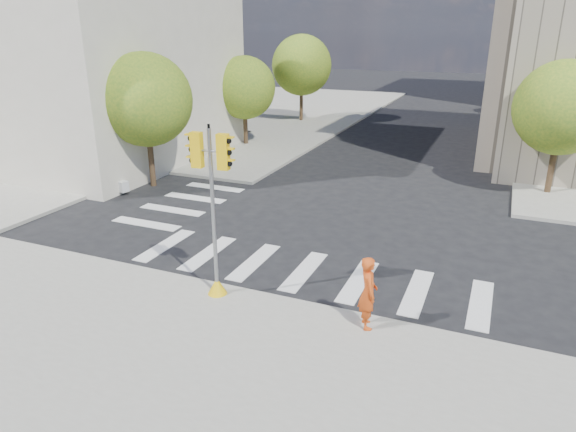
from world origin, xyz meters
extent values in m
plane|color=black|center=(0.00, 0.00, 0.00)|extent=(160.00, 160.00, 0.00)
cube|color=gray|center=(-20.00, 26.00, 0.07)|extent=(28.00, 40.00, 0.15)
cube|color=beige|center=(-20.00, 8.00, 6.00)|extent=(18.00, 14.00, 12.00)
cylinder|color=#382616|center=(-10.50, 4.00, 1.22)|extent=(0.28, 0.28, 2.45)
sphere|color=#3B6B1E|center=(-10.50, 4.00, 4.21)|extent=(4.40, 4.40, 4.40)
cylinder|color=#382616|center=(-10.50, 14.00, 1.08)|extent=(0.28, 0.28, 2.17)
sphere|color=#3B6B1E|center=(-10.50, 14.00, 3.77)|extent=(4.00, 4.00, 4.00)
cylinder|color=#382616|center=(-10.50, 24.00, 1.31)|extent=(0.28, 0.28, 2.62)
sphere|color=#3B6B1E|center=(-10.50, 24.00, 4.54)|extent=(4.80, 4.80, 4.80)
cylinder|color=#382616|center=(7.50, 10.00, 1.19)|extent=(0.28, 0.28, 2.38)
sphere|color=#3B6B1E|center=(7.50, 10.00, 4.06)|extent=(4.20, 4.20, 4.20)
cylinder|color=#382616|center=(7.50, 22.00, 1.26)|extent=(0.28, 0.28, 2.52)
sphere|color=#3B6B1E|center=(7.50, 22.00, 4.36)|extent=(4.60, 4.60, 4.60)
cylinder|color=#382616|center=(7.50, 34.00, 1.14)|extent=(0.28, 0.28, 2.27)
sphere|color=#3B6B1E|center=(7.50, 34.00, 3.88)|extent=(4.00, 4.00, 4.00)
cylinder|color=black|center=(8.00, 14.00, 4.15)|extent=(0.12, 0.12, 8.00)
cylinder|color=black|center=(8.00, 28.00, 4.15)|extent=(0.12, 0.12, 8.00)
cube|color=black|center=(8.00, 28.00, 8.15)|extent=(0.35, 0.18, 0.22)
cone|color=#E3B20B|center=(-1.79, -4.60, 0.40)|extent=(0.56, 0.56, 0.50)
cylinder|color=gray|center=(-1.79, -4.60, 2.56)|extent=(0.11, 0.11, 4.82)
cylinder|color=black|center=(-1.79, -4.60, 5.02)|extent=(0.07, 0.07, 0.12)
cylinder|color=gray|center=(-1.79, -4.60, 4.37)|extent=(0.90, 0.14, 0.06)
cube|color=#E3B20B|center=(-2.17, -4.63, 4.37)|extent=(0.32, 0.24, 0.95)
cube|color=#E3B20B|center=(-1.41, -4.57, 4.37)|extent=(0.32, 0.24, 0.95)
imported|color=#C74412|center=(2.64, -4.60, 1.12)|extent=(0.73, 0.84, 1.95)
cube|color=silver|center=(-13.61, 2.88, 0.40)|extent=(5.93, 1.79, 0.50)
camera|label=1|loc=(5.25, -15.96, 7.43)|focal=32.00mm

